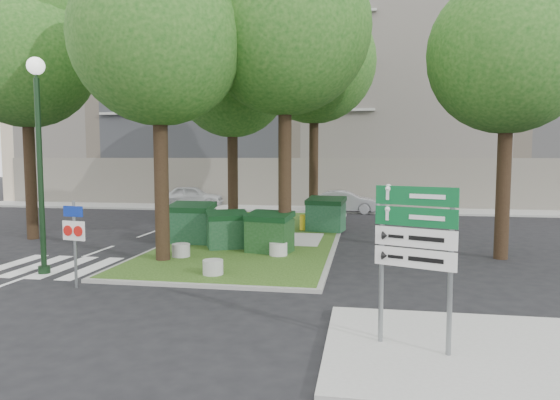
% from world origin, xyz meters
% --- Properties ---
extents(ground, '(120.00, 120.00, 0.00)m').
position_xyz_m(ground, '(0.00, 0.00, 0.00)').
color(ground, black).
rests_on(ground, ground).
extents(median_island, '(6.00, 16.00, 0.12)m').
position_xyz_m(median_island, '(0.50, 8.00, 0.06)').
color(median_island, '#213E11').
rests_on(median_island, ground).
extents(median_kerb, '(6.30, 16.30, 0.10)m').
position_xyz_m(median_kerb, '(0.50, 8.00, 0.05)').
color(median_kerb, gray).
rests_on(median_kerb, ground).
extents(sidewalk_corner, '(5.00, 4.00, 0.12)m').
position_xyz_m(sidewalk_corner, '(6.50, -3.50, 0.06)').
color(sidewalk_corner, '#999993').
rests_on(sidewalk_corner, ground).
extents(building_sidewalk, '(42.00, 3.00, 0.12)m').
position_xyz_m(building_sidewalk, '(0.00, 18.50, 0.06)').
color(building_sidewalk, '#999993').
rests_on(building_sidewalk, ground).
extents(zebra_crossing, '(5.00, 3.00, 0.01)m').
position_xyz_m(zebra_crossing, '(-3.75, 1.50, 0.01)').
color(zebra_crossing, silver).
rests_on(zebra_crossing, ground).
extents(apartment_building, '(41.00, 12.00, 16.00)m').
position_xyz_m(apartment_building, '(0.00, 26.00, 8.00)').
color(apartment_building, beige).
rests_on(apartment_building, ground).
extents(tree_median_near_left, '(5.20, 5.20, 10.53)m').
position_xyz_m(tree_median_near_left, '(-1.41, 2.56, 7.32)').
color(tree_median_near_left, black).
rests_on(tree_median_near_left, ground).
extents(tree_median_near_right, '(5.60, 5.60, 11.46)m').
position_xyz_m(tree_median_near_right, '(2.09, 4.56, 7.99)').
color(tree_median_near_right, black).
rests_on(tree_median_near_right, ground).
extents(tree_median_mid, '(4.80, 4.80, 9.99)m').
position_xyz_m(tree_median_mid, '(-0.91, 9.06, 6.98)').
color(tree_median_mid, black).
rests_on(tree_median_mid, ground).
extents(tree_median_far, '(5.80, 5.80, 11.93)m').
position_xyz_m(tree_median_far, '(2.29, 12.06, 8.32)').
color(tree_median_far, black).
rests_on(tree_median_far, ground).
extents(tree_street_left, '(5.40, 5.40, 11.00)m').
position_xyz_m(tree_street_left, '(-8.41, 6.06, 7.65)').
color(tree_street_left, black).
rests_on(tree_street_left, ground).
extents(tree_street_right, '(5.00, 5.00, 10.06)m').
position_xyz_m(tree_street_right, '(9.09, 5.06, 6.98)').
color(tree_street_right, black).
rests_on(tree_street_right, ground).
extents(dumpster_a, '(1.67, 1.21, 1.50)m').
position_xyz_m(dumpster_a, '(-1.68, 5.61, 0.84)').
color(dumpster_a, '#0F371C').
rests_on(dumpster_a, median_island).
extents(dumpster_b, '(1.68, 1.46, 1.30)m').
position_xyz_m(dumpster_b, '(-0.08, 4.78, 0.74)').
color(dumpster_b, '#0F3519').
rests_on(dumpster_b, median_island).
extents(dumpster_c, '(1.66, 1.32, 1.37)m').
position_xyz_m(dumpster_c, '(1.52, 4.26, 0.78)').
color(dumpster_c, black).
rests_on(dumpster_c, median_island).
extents(dumpster_d, '(1.76, 1.37, 1.47)m').
position_xyz_m(dumpster_d, '(3.00, 9.36, 0.83)').
color(dumpster_d, '#134023').
rests_on(dumpster_d, median_island).
extents(bollard_left, '(0.57, 0.57, 0.41)m').
position_xyz_m(bollard_left, '(-1.12, 3.04, 0.32)').
color(bollard_left, '#969792').
rests_on(bollard_left, median_island).
extents(bollard_right, '(0.58, 0.58, 0.41)m').
position_xyz_m(bollard_right, '(1.91, 3.75, 0.33)').
color(bollard_right, '#ABAAA6').
rests_on(bollard_right, median_island).
extents(bollard_mid, '(0.55, 0.55, 0.39)m').
position_xyz_m(bollard_mid, '(0.61, 0.88, 0.32)').
color(bollard_mid, '#9D9E99').
rests_on(bollard_mid, median_island).
extents(litter_bin, '(0.38, 0.38, 0.66)m').
position_xyz_m(litter_bin, '(2.05, 9.45, 0.45)').
color(litter_bin, yellow).
rests_on(litter_bin, median_island).
extents(street_lamp, '(0.48, 0.48, 6.00)m').
position_xyz_m(street_lamp, '(-4.28, 0.66, 3.77)').
color(street_lamp, black).
rests_on(street_lamp, ground).
extents(traffic_sign_pole, '(0.66, 0.15, 2.21)m').
position_xyz_m(traffic_sign_pole, '(-2.50, -0.61, 1.42)').
color(traffic_sign_pole, slate).
rests_on(traffic_sign_pole, ground).
extents(directional_sign, '(1.27, 0.54, 2.70)m').
position_xyz_m(directional_sign, '(5.46, -3.56, 1.91)').
color(directional_sign, slate).
rests_on(directional_sign, sidewalk_corner).
extents(car_white, '(4.27, 2.15, 1.39)m').
position_xyz_m(car_white, '(-6.60, 19.50, 0.70)').
color(car_white, silver).
rests_on(car_white, ground).
extents(car_silver, '(4.00, 1.47, 1.31)m').
position_xyz_m(car_silver, '(3.50, 17.42, 0.65)').
color(car_silver, gray).
rests_on(car_silver, ground).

